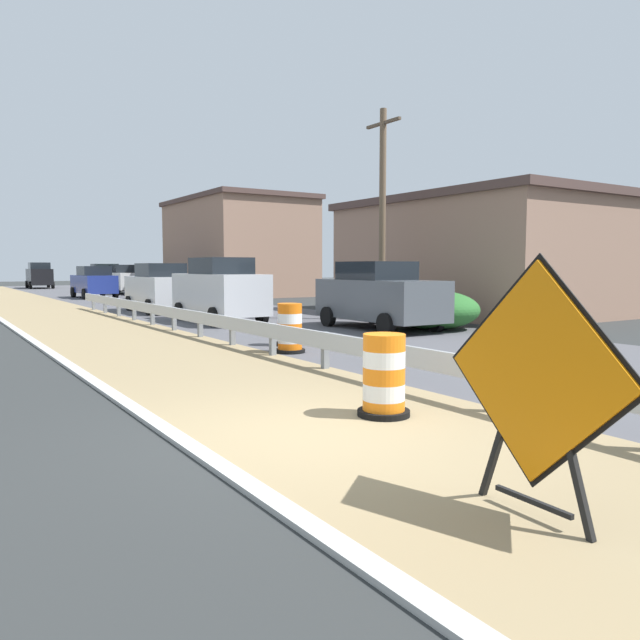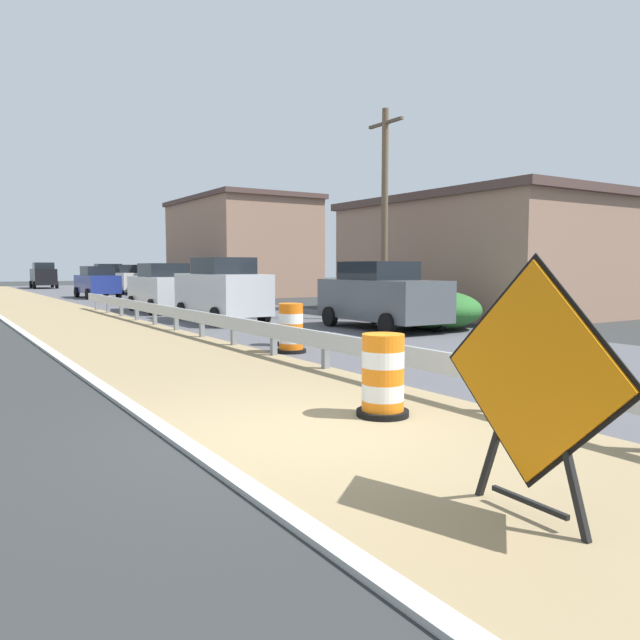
# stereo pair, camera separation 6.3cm
# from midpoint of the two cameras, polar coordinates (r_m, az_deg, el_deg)

# --- Properties ---
(ground_plane) EXTENTS (160.00, 160.00, 0.00)m
(ground_plane) POSITION_cam_midpoint_polar(r_m,az_deg,el_deg) (7.20, -1.88, -10.62)
(ground_plane) COLOR #2B2D2D
(median_dirt_strip) EXTENTS (4.12, 120.00, 0.01)m
(median_dirt_strip) POSITION_cam_midpoint_polar(r_m,az_deg,el_deg) (7.66, 3.69, -9.63)
(median_dirt_strip) COLOR #8E7A56
(median_dirt_strip) RESTS_ON ground
(far_lane_asphalt) EXTENTS (8.08, 120.00, 0.00)m
(far_lane_asphalt) POSITION_cam_midpoint_polar(r_m,az_deg,el_deg) (12.25, 27.26, -4.63)
(far_lane_asphalt) COLOR #4C4C51
(far_lane_asphalt) RESTS_ON ground
(curb_near_edge) EXTENTS (0.20, 120.00, 0.11)m
(curb_near_edge) POSITION_cam_midpoint_polar(r_m,az_deg,el_deg) (6.64, -11.73, -12.03)
(curb_near_edge) COLOR #ADADA8
(curb_near_edge) RESTS_ON ground
(guardrail_median) EXTENTS (0.18, 41.36, 0.71)m
(guardrail_median) POSITION_cam_midpoint_polar(r_m,az_deg,el_deg) (10.70, 3.08, -2.61)
(guardrail_median) COLOR #ADB2B7
(guardrail_median) RESTS_ON ground
(warning_sign_diamond) EXTENTS (0.11, 1.81, 2.05)m
(warning_sign_diamond) POSITION_cam_midpoint_polar(r_m,az_deg,el_deg) (4.95, 19.08, -5.37)
(warning_sign_diamond) COLOR black
(warning_sign_diamond) RESTS_ON ground
(traffic_barrel_nearest) EXTENTS (0.69, 0.69, 1.07)m
(traffic_barrel_nearest) POSITION_cam_midpoint_polar(r_m,az_deg,el_deg) (7.98, 5.75, -5.50)
(traffic_barrel_nearest) COLOR orange
(traffic_barrel_nearest) RESTS_ON ground
(traffic_barrel_close) EXTENTS (0.68, 0.68, 1.11)m
(traffic_barrel_close) POSITION_cam_midpoint_polar(r_m,az_deg,el_deg) (13.73, -2.96, -0.98)
(traffic_barrel_close) COLOR orange
(traffic_barrel_close) RESTS_ON ground
(traffic_barrel_mid) EXTENTS (0.66, 0.66, 1.04)m
(traffic_barrel_mid) POSITION_cam_midpoint_polar(r_m,az_deg,el_deg) (14.96, -3.09, -0.61)
(traffic_barrel_mid) COLOR orange
(traffic_barrel_mid) RESTS_ON ground
(car_lead_near_lane) EXTENTS (2.12, 4.40, 2.26)m
(car_lead_near_lane) POSITION_cam_midpoint_polar(r_m,az_deg,el_deg) (59.11, -24.74, 3.79)
(car_lead_near_lane) COLOR black
(car_lead_near_lane) RESTS_ON ground
(car_trailing_near_lane) EXTENTS (2.28, 4.40, 2.12)m
(car_trailing_near_lane) POSITION_cam_midpoint_polar(r_m,az_deg,el_deg) (50.71, -19.44, 3.77)
(car_trailing_near_lane) COLOR #195128
(car_trailing_near_lane) RESTS_ON ground
(car_lead_far_lane) EXTENTS (2.08, 4.63, 2.06)m
(car_lead_far_lane) POSITION_cam_midpoint_polar(r_m,az_deg,el_deg) (26.82, -14.80, 2.94)
(car_lead_far_lane) COLOR silver
(car_lead_far_lane) RESTS_ON ground
(car_mid_far_lane) EXTENTS (2.06, 4.82, 2.06)m
(car_mid_far_lane) POSITION_cam_midpoint_polar(r_m,az_deg,el_deg) (36.35, -14.24, 3.46)
(car_mid_far_lane) COLOR black
(car_mid_far_lane) RESTS_ON ground
(car_trailing_far_lane) EXTENTS (2.07, 4.37, 1.94)m
(car_trailing_far_lane) POSITION_cam_midpoint_polar(r_m,az_deg,el_deg) (39.84, -20.40, 3.34)
(car_trailing_far_lane) COLOR navy
(car_trailing_far_lane) RESTS_ON ground
(car_distant_a) EXTENTS (2.18, 4.70, 2.08)m
(car_distant_a) POSITION_cam_midpoint_polar(r_m,az_deg,el_deg) (18.94, 5.42, 2.31)
(car_distant_a) COLOR #4C5156
(car_distant_a) RESTS_ON ground
(car_distant_b) EXTENTS (1.94, 4.65, 2.23)m
(car_distant_b) POSITION_cam_midpoint_polar(r_m,az_deg,el_deg) (21.48, -9.45, 2.77)
(car_distant_b) COLOR silver
(car_distant_b) RESTS_ON ground
(car_distant_c) EXTENTS (2.00, 4.61, 2.04)m
(car_distant_c) POSITION_cam_midpoint_polar(r_m,az_deg,el_deg) (45.35, -17.82, 3.64)
(car_distant_c) COLOR silver
(car_distant_c) RESTS_ON ground
(roadside_shop_near) EXTENTS (7.76, 10.84, 4.69)m
(roadside_shop_near) POSITION_cam_midpoint_polar(r_m,az_deg,el_deg) (26.05, 14.64, 5.80)
(roadside_shop_near) COLOR #93705B
(roadside_shop_near) RESTS_ON ground
(roadside_shop_far) EXTENTS (7.02, 10.98, 6.45)m
(roadside_shop_far) POSITION_cam_midpoint_polar(r_m,az_deg,el_deg) (41.86, -7.75, 6.77)
(roadside_shop_far) COLOR #93705B
(roadside_shop_far) RESTS_ON ground
(utility_pole_near) EXTENTS (0.24, 1.80, 7.48)m
(utility_pole_near) POSITION_cam_midpoint_polar(r_m,az_deg,el_deg) (22.27, 5.76, 10.05)
(utility_pole_near) COLOR brown
(utility_pole_near) RESTS_ON ground
(bush_roadside) EXTENTS (2.89, 2.89, 1.21)m
(bush_roadside) POSITION_cam_midpoint_polar(r_m,az_deg,el_deg) (19.13, 10.33, 0.96)
(bush_roadside) COLOR #286028
(bush_roadside) RESTS_ON ground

